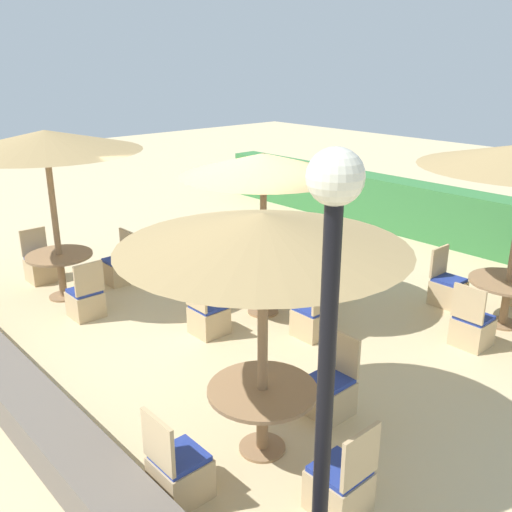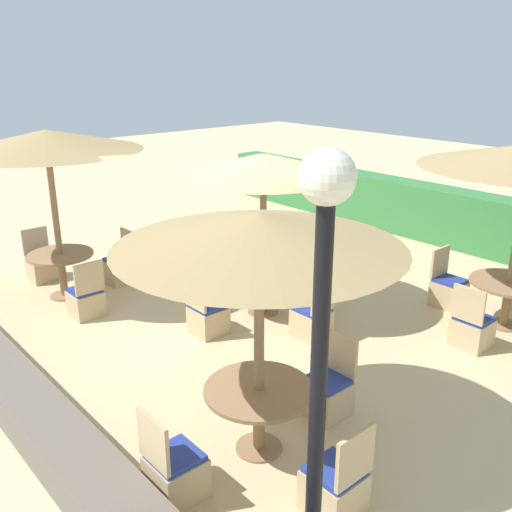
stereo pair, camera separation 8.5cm
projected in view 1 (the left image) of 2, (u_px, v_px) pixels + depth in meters
The scene contains 22 objects.
ground_plane at pixel (227, 320), 8.73m from camera, with size 40.00×40.00×0.00m, color #D1BA8C.
hedge_row at pixel (441, 215), 12.28m from camera, with size 13.00×0.70×1.17m, color #387A3D.
stone_border at pixel (9, 385), 6.62m from camera, with size 10.00×0.56×0.42m, color #6B6056.
lamp_post at pixel (330, 298), 3.66m from camera, with size 0.36×0.36×3.32m.
round_table_back_right at pixel (508, 289), 8.41m from camera, with size 1.13×1.13×0.71m.
patio_chair_back_right_west at pixel (447, 289), 9.22m from camera, with size 0.46×0.46×0.93m.
patio_chair_back_right_south at pixel (472, 328), 7.89m from camera, with size 0.46×0.46×0.93m.
parasol_center at pixel (264, 165), 8.23m from camera, with size 2.49×2.49×2.51m.
round_table_center at pixel (263, 277), 8.81m from camera, with size 1.19×1.19×0.72m.
patio_chair_center_south at pixel (208, 317), 8.23m from camera, with size 0.46×0.46×0.93m.
patio_chair_center_north at pixel (311, 280), 9.57m from camera, with size 0.46×0.46×0.93m.
patio_chair_center_east at pixel (313, 319), 8.15m from camera, with size 0.46×0.46×0.93m.
parasol_front_left at pixel (45, 141), 8.71m from camera, with size 2.93×2.93×2.76m.
round_table_front_left at pixel (60, 264), 9.37m from camera, with size 1.06×1.06×0.76m.
patio_chair_front_left_north at pixel (119, 269), 10.10m from camera, with size 0.46×0.46×0.93m.
patio_chair_front_left_east at pixel (86, 301), 8.77m from camera, with size 0.46×0.46×0.93m.
patio_chair_front_left_west at pixel (41, 267), 10.19m from camera, with size 0.46×0.46×0.93m.
parasol_front_right at pixel (263, 232), 5.10m from camera, with size 2.69×2.69×2.51m.
round_table_front_right at pixel (262, 401), 5.68m from camera, with size 1.10×1.10×0.72m.
patio_chair_front_right_north at pixel (330, 392), 6.39m from camera, with size 0.46×0.46×0.93m.
patio_chair_front_right_south at pixel (179, 473), 5.15m from camera, with size 0.46×0.46×0.93m.
patio_chair_front_right_east at pixel (340, 486), 4.99m from camera, with size 0.46×0.46×0.93m.
Camera 1 is at (6.20, -4.94, 3.82)m, focal length 40.00 mm.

